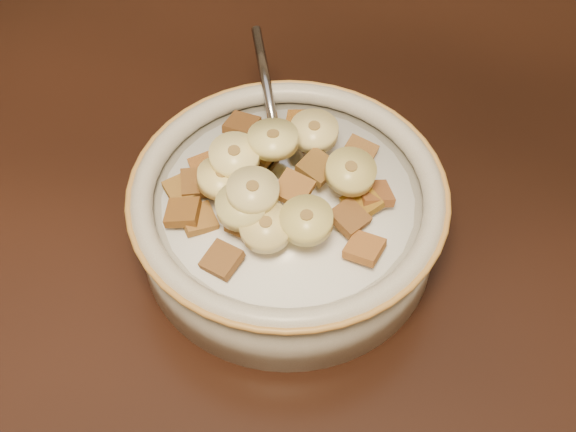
{
  "coord_description": "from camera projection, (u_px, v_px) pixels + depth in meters",
  "views": [
    {
      "loc": [
        0.18,
        -0.44,
        1.19
      ],
      "look_at": [
        0.17,
        -0.12,
        0.78
      ],
      "focal_mm": 50.0,
      "sensor_mm": 36.0,
      "label": 1
    }
  ],
  "objects": [
    {
      "name": "table",
      "position": [
        72.0,
        132.0,
        0.63
      ],
      "size": [
        1.4,
        0.9,
        0.04
      ],
      "primitive_type": "cube",
      "rotation": [
        0.0,
        0.0,
        0.0
      ],
      "color": "black",
      "rests_on": "floor"
    },
    {
      "name": "cereal_bowl",
      "position": [
        288.0,
        222.0,
        0.52
      ],
      "size": [
        0.19,
        0.19,
        0.05
      ],
      "primitive_type": "cylinder",
      "color": "beige",
      "rests_on": "table"
    },
    {
      "name": "cereal_square_1",
      "position": [
        349.0,
        217.0,
        0.48
      ],
      "size": [
        0.03,
        0.03,
        0.01
      ],
      "primitive_type": "cube",
      "rotation": [
        0.21,
        0.11,
        0.8
      ],
      "color": "brown",
      "rests_on": "milk"
    },
    {
      "name": "cereal_square_5",
      "position": [
        207.0,
        168.0,
        0.51
      ],
      "size": [
        0.03,
        0.03,
        0.01
      ],
      "primitive_type": "cube",
      "rotation": [
        -0.12,
        -0.11,
        1.98
      ],
      "color": "brown",
      "rests_on": "milk"
    },
    {
      "name": "spoon",
      "position": [
        280.0,
        160.0,
        0.52
      ],
      "size": [
        0.04,
        0.05,
        0.01
      ],
      "primitive_type": "ellipsoid",
      "rotation": [
        0.0,
        0.0,
        3.31
      ],
      "color": "#90929D",
      "rests_on": "cereal_bowl"
    },
    {
      "name": "banana_slice_1",
      "position": [
        351.0,
        172.0,
        0.48
      ],
      "size": [
        0.04,
        0.04,
        0.02
      ],
      "primitive_type": "cylinder",
      "rotation": [
        -0.11,
        -0.12,
        3.0
      ],
      "color": "tan",
      "rests_on": "milk"
    },
    {
      "name": "cereal_square_11",
      "position": [
        375.0,
        194.0,
        0.5
      ],
      "size": [
        0.02,
        0.02,
        0.01
      ],
      "primitive_type": "cube",
      "rotation": [
        -0.17,
        0.18,
        0.2
      ],
      "color": "brown",
      "rests_on": "milk"
    },
    {
      "name": "cereal_square_4",
      "position": [
        362.0,
        202.0,
        0.49
      ],
      "size": [
        0.03,
        0.03,
        0.01
      ],
      "primitive_type": "cube",
      "rotation": [
        -0.23,
        -0.02,
        2.13
      ],
      "color": "#9B6D20",
      "rests_on": "milk"
    },
    {
      "name": "banana_slice_4",
      "position": [
        306.0,
        220.0,
        0.46
      ],
      "size": [
        0.03,
        0.03,
        0.01
      ],
      "primitive_type": "cylinder",
      "rotation": [
        0.04,
        -0.05,
        0.01
      ],
      "color": "#C9C069",
      "rests_on": "milk"
    },
    {
      "name": "cereal_square_6",
      "position": [
        318.0,
        129.0,
        0.54
      ],
      "size": [
        0.03,
        0.03,
        0.01
      ],
      "primitive_type": "cube",
      "rotation": [
        -0.19,
        0.07,
        0.61
      ],
      "color": "#9B5B30",
      "rests_on": "milk"
    },
    {
      "name": "cereal_square_15",
      "position": [
        360.0,
        152.0,
        0.52
      ],
      "size": [
        0.03,
        0.03,
        0.01
      ],
      "primitive_type": "cube",
      "rotation": [
        0.16,
        0.09,
        1.15
      ],
      "color": "brown",
      "rests_on": "milk"
    },
    {
      "name": "cereal_square_17",
      "position": [
        293.0,
        189.0,
        0.48
      ],
      "size": [
        0.03,
        0.03,
        0.01
      ],
      "primitive_type": "cube",
      "rotation": [
        -0.13,
        -0.12,
        2.65
      ],
      "color": "brown",
      "rests_on": "milk"
    },
    {
      "name": "cereal_square_18",
      "position": [
        247.0,
        223.0,
        0.48
      ],
      "size": [
        0.03,
        0.03,
        0.01
      ],
      "primitive_type": "cube",
      "rotation": [
        0.16,
        0.07,
        2.65
      ],
      "color": "brown",
      "rests_on": "milk"
    },
    {
      "name": "banana_slice_6",
      "position": [
        222.0,
        178.0,
        0.49
      ],
      "size": [
        0.04,
        0.03,
        0.01
      ],
      "primitive_type": "cylinder",
      "rotation": [
        0.12,
        0.06,
        1.68
      ],
      "color": "#EEDB80",
      "rests_on": "milk"
    },
    {
      "name": "banana_slice_5",
      "position": [
        253.0,
        191.0,
        0.47
      ],
      "size": [
        0.03,
        0.03,
        0.01
      ],
      "primitive_type": "cylinder",
      "rotation": [
        0.06,
        -0.07,
        1.52
      ],
      "color": "beige",
      "rests_on": "milk"
    },
    {
      "name": "cereal_square_10",
      "position": [
        197.0,
        183.0,
        0.5
      ],
      "size": [
        0.02,
        0.02,
        0.01
      ],
      "primitive_type": "cube",
      "rotation": [
        0.03,
        -0.09,
        1.7
      ],
      "color": "brown",
      "rests_on": "milk"
    },
    {
      "name": "cereal_square_13",
      "position": [
        364.0,
        248.0,
        0.47
      ],
      "size": [
        0.03,
        0.03,
        0.01
      ],
      "primitive_type": "cube",
      "rotation": [
        -0.12,
        0.1,
        1.09
      ],
      "color": "#995E26",
      "rests_on": "milk"
    },
    {
      "name": "cereal_square_0",
      "position": [
        317.0,
        167.0,
        0.5
      ],
      "size": [
        0.03,
        0.03,
        0.01
      ],
      "primitive_type": "cube",
      "rotation": [
        -0.03,
        -0.17,
        2.49
      ],
      "color": "brown",
      "rests_on": "milk"
    },
    {
      "name": "cereal_square_12",
      "position": [
        261.0,
        150.0,
        0.51
      ],
      "size": [
        0.03,
        0.03,
        0.01
      ],
      "primitive_type": "cube",
      "rotation": [
        -0.14,
        0.02,
        2.54
      ],
      "color": "brown",
      "rests_on": "milk"
    },
    {
      "name": "banana_slice_0",
      "position": [
        266.0,
        227.0,
        0.46
      ],
      "size": [
        0.04,
        0.04,
        0.02
      ],
      "primitive_type": "cylinder",
      "rotation": [
        -0.12,
        -0.09,
        2.29
      ],
      "color": "#EDCC79",
      "rests_on": "milk"
    },
    {
      "name": "cereal_square_14",
      "position": [
        242.0,
        125.0,
        0.54
      ],
      "size": [
        0.03,
        0.03,
        0.01
      ],
      "primitive_type": "cube",
      "rotation": [
        0.15,
        0.05,
        2.75
      ],
      "color": "brown",
      "rests_on": "milk"
    },
    {
      "name": "cereal_square_2",
      "position": [
        183.0,
        189.0,
        0.5
      ],
      "size": [
        0.03,
        0.03,
        0.01
      ],
      "primitive_type": "cube",
      "rotation": [
        0.05,
        -0.06,
        0.52
      ],
      "color": "olive",
      "rests_on": "milk"
    },
    {
      "name": "cereal_square_3",
      "position": [
        198.0,
        219.0,
        0.49
      ],
      "size": [
        0.03,
        0.03,
        0.01
      ],
      "primitive_type": "cube",
      "rotation": [
        0.07,
        0.17,
        0.43
      ],
      "color": "#975D26",
      "rests_on": "milk"
    },
    {
      "name": "milk",
      "position": [
        288.0,
        200.0,
        0.5
      ],
      "size": [
        0.16,
        0.16,
        0.0
      ],
      "primitive_type": "cylinder",
      "color": "white",
      "rests_on": "cereal_bowl"
    },
    {
      "name": "cereal_square_19",
      "position": [
        301.0,
        123.0,
        0.54
      ],
      "size": [
        0.02,
        0.02,
        0.01
      ],
      "primitive_type": "cube",
      "rotation": [
        0.05,
        0.12,
        3.03
      ],
      "color": "#9B5822",
      "rests_on": "milk"
    },
    {
      "name": "banana_slice_3",
      "position": [
        314.0,
        131.0,
        0.51
      ],
      "size": [
        0.04,
        0.04,
        0.01
      ],
      "primitive_type": "cylinder",
      "rotation": [
        0.03,
        -0.05,
        1.31
      ],
      "color": "#F8EBA7",
      "rests_on": "milk"
    },
    {
      "name": "banana_slice_8",
      "position": [
        273.0,
        139.0,
        0.49
      ],
      "size": [
        0.04,
        0.04,
        0.01
      ],
      "primitive_type": "cylinder",
      "rotation": [
        0.06,
        0.1,
        2.32
      ],
      "color": "beige",
      "rests_on": "milk"
    },
    {
      "name": "cereal_square_16",
      "position": [
        222.0,
        260.0,
        0.47
      ],
      "size": [
        0.03,
        0.03,
        0.01
      ],
      "primitive_type": "cube",
      "rotation": [
        -0.19,
        0.13,
        2.55
      ],
      "color": "brown",
      "rests_on": "milk"
    },
    {
      "name": "banana_slice_7",
      "position": [
        242.0,
        206.0,
        0.47
      ],
      "size": [
        0.04,
        0.04,
        0.01
      ],
      "primitive_type": "cylinder",
      "rotation": [
        0.06,
        -0.08,
        0.56
      ],
      "color": "#D0C383",
      "rests_on": "milk"
    },
    {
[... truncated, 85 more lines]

